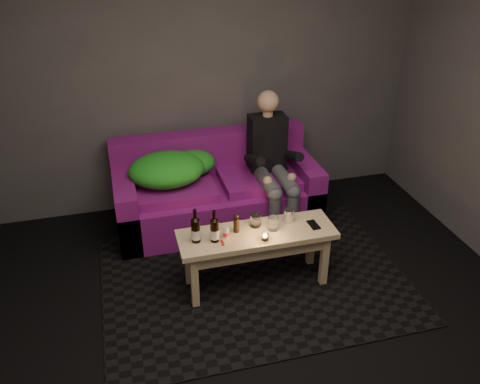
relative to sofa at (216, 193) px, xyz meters
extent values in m
plane|color=black|center=(0.03, -1.81, -0.28)|extent=(4.50, 4.50, 0.00)
plane|color=#494749|center=(0.03, 0.44, 1.02)|extent=(4.00, 0.00, 4.00)
cube|color=black|center=(0.09, -0.96, -0.28)|extent=(2.37, 1.73, 0.01)
cube|color=#781183|center=(0.00, -0.04, -0.09)|extent=(1.82, 0.82, 0.38)
cube|color=#781183|center=(0.00, 0.26, 0.30)|extent=(1.82, 0.20, 0.40)
cube|color=#781183|center=(-0.82, -0.04, 0.00)|extent=(0.18, 0.82, 0.56)
cube|color=#781183|center=(0.82, -0.04, 0.00)|extent=(0.18, 0.82, 0.56)
cube|color=#781183|center=(-0.38, -0.09, 0.14)|extent=(0.68, 0.55, 0.09)
cube|color=#781183|center=(0.38, -0.09, 0.14)|extent=(0.68, 0.55, 0.09)
ellipsoid|color=#26931A|center=(-0.44, -0.04, 0.32)|extent=(0.65, 0.51, 0.27)
ellipsoid|color=#26931A|center=(-0.18, 0.08, 0.29)|extent=(0.40, 0.33, 0.22)
ellipsoid|color=#26931A|center=(-0.64, 0.06, 0.25)|extent=(0.29, 0.24, 0.15)
cube|color=black|center=(0.49, 0.00, 0.45)|extent=(0.33, 0.20, 0.50)
sphere|color=tan|center=(0.49, 0.00, 0.83)|extent=(0.19, 0.19, 0.19)
cylinder|color=#494B53|center=(0.40, -0.28, 0.20)|extent=(0.13, 0.45, 0.13)
cylinder|color=#494B53|center=(0.57, -0.28, 0.20)|extent=(0.13, 0.45, 0.13)
cylinder|color=#494B53|center=(0.40, -0.50, -0.05)|extent=(0.10, 0.10, 0.46)
cylinder|color=#494B53|center=(0.57, -0.50, -0.05)|extent=(0.10, 0.10, 0.46)
cube|color=black|center=(0.40, -0.55, -0.26)|extent=(0.08, 0.20, 0.05)
cube|color=black|center=(0.57, -0.55, -0.26)|extent=(0.08, 0.20, 0.05)
cube|color=tan|center=(0.09, -1.01, 0.18)|extent=(1.18, 0.38, 0.04)
cube|color=tan|center=(0.09, -1.01, 0.10)|extent=(1.03, 0.30, 0.11)
cube|color=tan|center=(-0.42, -1.14, -0.06)|extent=(0.05, 0.05, 0.44)
cube|color=tan|center=(-0.41, -0.87, -0.06)|extent=(0.05, 0.05, 0.44)
cube|color=tan|center=(0.59, -1.15, -0.06)|extent=(0.05, 0.05, 0.44)
cube|color=tan|center=(0.59, -0.88, -0.06)|extent=(0.05, 0.05, 0.44)
cylinder|color=black|center=(-0.37, -1.01, 0.29)|extent=(0.06, 0.06, 0.18)
cylinder|color=white|center=(-0.37, -1.01, 0.26)|extent=(0.07, 0.07, 0.08)
cone|color=black|center=(-0.37, -1.01, 0.39)|extent=(0.06, 0.06, 0.03)
cylinder|color=black|center=(-0.37, -1.01, 0.42)|extent=(0.02, 0.02, 0.09)
cylinder|color=black|center=(-0.24, -1.04, 0.29)|extent=(0.06, 0.06, 0.17)
cylinder|color=white|center=(-0.24, -1.04, 0.26)|extent=(0.06, 0.06, 0.07)
cone|color=black|center=(-0.24, -1.04, 0.39)|extent=(0.06, 0.06, 0.03)
cylinder|color=black|center=(-0.24, -1.04, 0.41)|extent=(0.02, 0.02, 0.08)
cylinder|color=silver|center=(-0.15, -1.02, 0.25)|extent=(0.06, 0.06, 0.09)
cylinder|color=black|center=(-0.06, -0.97, 0.26)|extent=(0.05, 0.05, 0.12)
cylinder|color=white|center=(0.10, -0.93, 0.25)|extent=(0.10, 0.10, 0.10)
cylinder|color=white|center=(0.12, -1.12, 0.22)|extent=(0.06, 0.06, 0.04)
sphere|color=orange|center=(0.12, -1.12, 0.23)|extent=(0.02, 0.02, 0.02)
cylinder|color=white|center=(0.21, -1.01, 0.25)|extent=(0.10, 0.10, 0.10)
cylinder|color=silver|center=(0.36, -0.93, 0.25)|extent=(0.08, 0.08, 0.10)
cube|color=black|center=(0.53, -1.04, 0.20)|extent=(0.07, 0.14, 0.01)
cube|color=red|center=(-0.19, -1.09, 0.20)|extent=(0.02, 0.06, 0.01)
camera|label=1|loc=(-0.85, -4.00, 2.29)|focal=38.00mm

